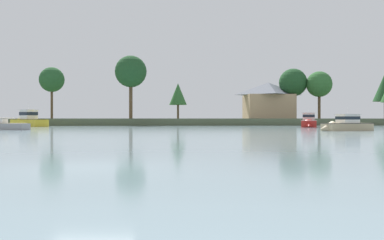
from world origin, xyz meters
name	(u,v)px	position (x,y,z in m)	size (l,w,h in m)	color
ground_plane	(90,166)	(0.00, 0.00, 0.00)	(400.00, 400.00, 0.00)	gray
far_shore_bank	(158,121)	(0.00, 100.68, 0.76)	(178.86, 46.77, 1.51)	#4C563D
cruiser_sand	(343,127)	(23.41, 37.54, 0.45)	(7.40, 4.18, 3.59)	tan
cruiser_red	(309,124)	(26.81, 60.27, 0.54)	(4.91, 8.85, 4.23)	#B2231E
cruiser_yellow	(27,123)	(-23.90, 69.59, 0.67)	(9.22, 8.86, 5.62)	gold
shore_tree_inland_a	(52,80)	(-24.15, 88.29, 10.44)	(5.72, 5.72, 11.85)	brown
shore_tree_inland_b	(319,84)	(39.38, 90.02, 9.82)	(6.25, 6.25, 11.50)	brown
shore_tree_center_right	(293,83)	(33.52, 92.08, 10.35)	(6.89, 6.89, 12.36)	brown
shore_tree_right_mid	(131,72)	(-5.50, 81.73, 11.68)	(6.91, 6.91, 13.72)	brown
shore_tree_left	(178,94)	(4.98, 88.80, 7.25)	(4.15, 4.15, 8.32)	brown
cottage_behind_trees	(268,100)	(27.90, 94.37, 6.21)	(12.37, 10.73, 9.08)	tan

